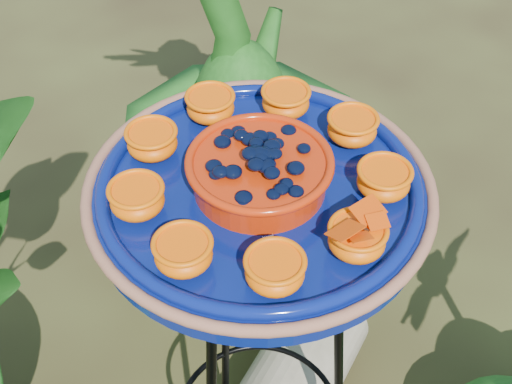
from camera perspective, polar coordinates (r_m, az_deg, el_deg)
tripod_stand at (r=1.26m, az=0.22°, el=-12.46°), size 0.42×0.42×0.89m
feeder_dish at (r=0.95m, az=0.28°, el=0.40°), size 0.59×0.59×0.11m
shrub_back_right at (r=1.72m, az=-1.21°, el=7.81°), size 0.87×0.87×1.13m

